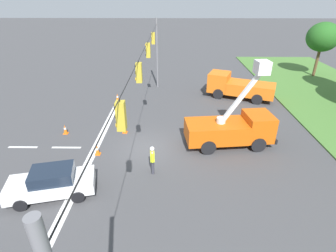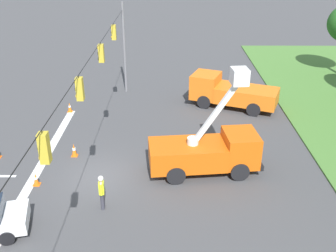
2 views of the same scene
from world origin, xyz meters
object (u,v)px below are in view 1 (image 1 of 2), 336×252
object	(u,v)px
road_worker	(152,158)
traffic_cone_foreground_left	(125,128)
utility_truck_support_near	(237,86)
traffic_cone_mid_left	(117,97)
sedan_white	(52,182)
utility_truck_bucket_lift	(232,128)
traffic_cone_lane_edge_a	(97,150)
tree_far_west	(323,37)
traffic_cone_foreground_right	(65,129)

from	to	relation	value
road_worker	traffic_cone_foreground_left	distance (m)	5.49
utility_truck_support_near	traffic_cone_foreground_left	bearing A→B (deg)	-52.87
utility_truck_support_near	traffic_cone_mid_left	xyz separation A→B (m)	(1.11, -11.80, -0.81)
sedan_white	traffic_cone_mid_left	distance (m)	13.35
utility_truck_bucket_lift	traffic_cone_lane_edge_a	world-z (taller)	utility_truck_bucket_lift
tree_far_west	road_worker	distance (m)	27.80
utility_truck_bucket_lift	sedan_white	bearing A→B (deg)	-63.03
traffic_cone_mid_left	tree_far_west	bearing A→B (deg)	110.58
tree_far_west	sedan_white	size ratio (longest dim) A/B	1.40
tree_far_west	sedan_white	world-z (taller)	tree_far_west
utility_truck_support_near	traffic_cone_foreground_left	xyz separation A→B (m)	(7.59, -10.03, -0.78)
tree_far_west	utility_truck_support_near	bearing A→B (deg)	-56.22
utility_truck_support_near	sedan_white	xyz separation A→B (m)	(14.43, -12.64, -0.38)
sedan_white	traffic_cone_mid_left	bearing A→B (deg)	176.40
utility_truck_support_near	road_worker	xyz separation A→B (m)	(12.48, -7.59, -0.17)
sedan_white	traffic_cone_lane_edge_a	xyz separation A→B (m)	(-3.84, 1.31, -0.44)
traffic_cone_foreground_left	traffic_cone_lane_edge_a	distance (m)	3.27
tree_far_west	traffic_cone_mid_left	distance (m)	25.06
utility_truck_bucket_lift	road_worker	size ratio (longest dim) A/B	3.46
sedan_white	traffic_cone_lane_edge_a	bearing A→B (deg)	161.19
tree_far_west	traffic_cone_foreground_left	size ratio (longest dim) A/B	8.14
tree_far_west	traffic_cone_lane_edge_a	bearing A→B (deg)	-51.27
sedan_white	road_worker	bearing A→B (deg)	111.09
utility_truck_support_near	traffic_cone_foreground_left	size ratio (longest dim) A/B	8.72
utility_truck_bucket_lift	traffic_cone_foreground_left	distance (m)	7.85
utility_truck_bucket_lift	utility_truck_support_near	bearing A→B (deg)	165.40
utility_truck_bucket_lift	road_worker	world-z (taller)	utility_truck_bucket_lift
utility_truck_support_near	traffic_cone_lane_edge_a	xyz separation A→B (m)	(10.59, -11.33, -0.82)
utility_truck_bucket_lift	traffic_cone_foreground_left	bearing A→B (deg)	-102.02
utility_truck_bucket_lift	utility_truck_support_near	distance (m)	9.53
road_worker	utility_truck_bucket_lift	bearing A→B (deg)	122.15
tree_far_west	traffic_cone_foreground_left	distance (m)	26.53
tree_far_west	traffic_cone_foreground_right	distance (m)	30.31
utility_truck_bucket_lift	traffic_cone_foreground_left	xyz separation A→B (m)	(-1.62, -7.63, -0.93)
tree_far_west	traffic_cone_mid_left	bearing A→B (deg)	-69.42
utility_truck_bucket_lift	sedan_white	world-z (taller)	utility_truck_bucket_lift
tree_far_west	traffic_cone_foreground_left	world-z (taller)	tree_far_west
utility_truck_bucket_lift	sedan_white	distance (m)	11.50
utility_truck_support_near	traffic_cone_foreground_left	distance (m)	12.60
sedan_white	tree_far_west	bearing A→B (deg)	132.57
utility_truck_support_near	traffic_cone_foreground_right	bearing A→B (deg)	-61.60
sedan_white	traffic_cone_foreground_right	xyz separation A→B (m)	(-6.61, -1.81, -0.42)
utility_truck_bucket_lift	traffic_cone_foreground_right	distance (m)	12.17
utility_truck_bucket_lift	traffic_cone_foreground_right	world-z (taller)	utility_truck_bucket_lift
road_worker	traffic_cone_foreground_left	xyz separation A→B (m)	(-4.89, -2.44, -0.61)
sedan_white	traffic_cone_mid_left	size ratio (longest dim) A/B	6.29
sedan_white	traffic_cone_mid_left	xyz separation A→B (m)	(-13.31, 0.84, -0.43)
road_worker	traffic_cone_foreground_left	world-z (taller)	road_worker
utility_truck_bucket_lift	sedan_white	xyz separation A→B (m)	(5.21, -10.24, -0.54)
utility_truck_bucket_lift	tree_far_west	bearing A→B (deg)	140.76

